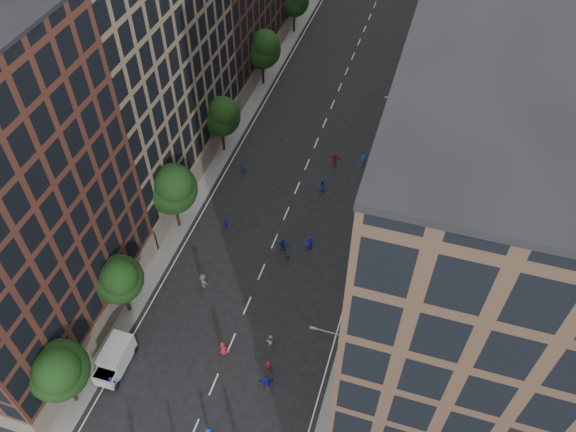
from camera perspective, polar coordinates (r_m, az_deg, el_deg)
name	(u,v)px	position (r m, az deg, el deg)	size (l,w,h in m)	color
ground	(306,167)	(71.86, 1.84, 5.00)	(240.00, 240.00, 0.00)	black
sidewalk_left	(239,115)	(80.34, -5.05, 10.15)	(4.00, 105.00, 0.15)	slate
sidewalk_right	(409,148)	(76.21, 12.19, 6.77)	(4.00, 105.00, 0.15)	slate
bldg_left_b	(125,43)	(64.79, -16.20, 16.53)	(14.00, 26.00, 34.00)	#816D55
bldg_right_a	(480,261)	(40.59, 18.89, -4.36)	(14.00, 30.00, 36.00)	#4E382A
bldg_right_b	(496,60)	(64.22, 20.38, 14.61)	(14.00, 28.00, 33.00)	#6A6257
tree_left_0	(58,370)	(51.18, -22.34, -14.28)	(5.20, 5.20, 8.83)	black
tree_left_1	(119,279)	(55.35, -16.82, -6.10)	(4.80, 4.80, 8.21)	black
tree_left_2	(172,188)	(61.22, -11.67, 2.85)	(5.60, 5.60, 9.45)	black
tree_left_3	(221,115)	(70.99, -6.80, 10.14)	(5.00, 5.00, 8.58)	black
tree_left_4	(263,48)	(83.17, -2.56, 16.68)	(5.40, 5.40, 9.08)	black
tree_left_5	(295,0)	(96.80, 0.72, 21.08)	(4.80, 4.80, 8.33)	black
tree_right_a	(411,111)	(73.13, 12.44, 10.35)	(5.00, 5.00, 8.39)	black
tree_right_b	(432,31)	(89.99, 14.44, 17.70)	(5.20, 5.20, 8.83)	black
streetlamp_near	(335,358)	(49.14, 4.79, -14.21)	(2.64, 0.22, 9.06)	#595B60
streetlamp_far	(399,126)	(71.15, 11.23, 8.93)	(2.64, 0.22, 9.06)	#595B60
cargo_van	(115,359)	(55.68, -17.18, -13.70)	(2.31, 4.76, 2.51)	silver
skater_4	(112,383)	(54.98, -17.42, -15.92)	(1.09, 0.46, 1.87)	#1733BD
skater_5	(266,382)	(52.93, -2.22, -16.52)	(1.42, 0.45, 1.53)	#1514AA
skater_6	(223,348)	(54.68, -6.60, -13.22)	(0.88, 0.57, 1.81)	#AA1C29
skater_7	(268,366)	(53.63, -1.99, -14.98)	(0.57, 0.38, 1.57)	maroon
skater_8	(270,341)	(54.91, -1.82, -12.57)	(0.76, 0.59, 1.56)	beige
skater_9	(203,281)	(59.18, -8.61, -6.57)	(1.24, 0.72, 1.93)	#45454A
skater_10	(287,257)	(60.65, -0.13, -4.21)	(0.95, 0.40, 1.62)	#22742F
skater_11	(283,246)	(61.64, -0.53, -3.04)	(1.54, 0.49, 1.66)	navy
skater_12	(309,243)	(61.96, 2.15, -2.73)	(0.82, 0.53, 1.67)	#1419A8
skater_13	(226,224)	(64.10, -6.33, -0.81)	(0.63, 0.41, 1.72)	#18139C
skater_14	(322,186)	(68.04, 3.45, 3.03)	(0.88, 0.69, 1.82)	#13469B
skater_15	(363,161)	(72.23, 7.67, 5.60)	(0.97, 0.56, 1.51)	#133FA0
skater_16	(243,170)	(70.43, -4.61, 4.63)	(0.89, 0.37, 1.52)	#1647B4
skater_17	(335,159)	(71.87, 4.77, 5.77)	(1.61, 0.51, 1.73)	#A41B35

